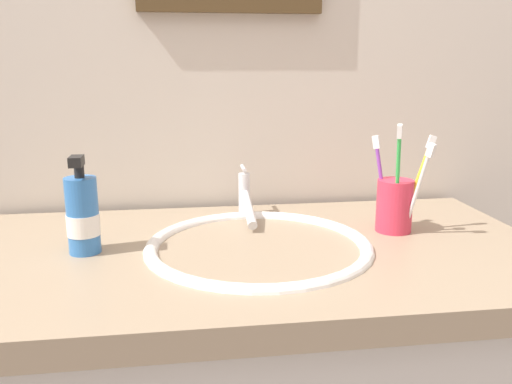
{
  "coord_description": "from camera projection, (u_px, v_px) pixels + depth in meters",
  "views": [
    {
      "loc": [
        -0.11,
        -0.86,
        1.2
      ],
      "look_at": [
        0.02,
        0.03,
        0.98
      ],
      "focal_mm": 37.51,
      "sensor_mm": 36.0,
      "label": 1
    }
  ],
  "objects": [
    {
      "name": "toothbrush_white",
      "position": [
        420.0,
        182.0,
        0.95
      ],
      "size": [
        0.03,
        0.05,
        0.17
      ],
      "color": "white",
      "rests_on": "toothbrush_cup"
    },
    {
      "name": "toothbrush_purple",
      "position": [
        381.0,
        175.0,
        1.0
      ],
      "size": [
        0.04,
        0.03,
        0.17
      ],
      "color": "purple",
      "rests_on": "toothbrush_cup"
    },
    {
      "name": "soap_dispenser",
      "position": [
        83.0,
        216.0,
        0.88
      ],
      "size": [
        0.05,
        0.06,
        0.17
      ],
      "color": "#3372BF",
      "rests_on": "vanity_counter"
    },
    {
      "name": "sink_basin",
      "position": [
        258.0,
        271.0,
        0.94
      ],
      "size": [
        0.39,
        0.39,
        0.13
      ],
      "color": "white",
      "rests_on": "vanity_counter"
    },
    {
      "name": "toothbrush_cup",
      "position": [
        394.0,
        206.0,
        1.0
      ],
      "size": [
        0.07,
        0.07,
        0.1
      ],
      "primitive_type": "cylinder",
      "color": "#D8334C",
      "rests_on": "vanity_counter"
    },
    {
      "name": "toothbrush_yellow",
      "position": [
        419.0,
        177.0,
        0.98
      ],
      "size": [
        0.06,
        0.02,
        0.18
      ],
      "color": "yellow",
      "rests_on": "toothbrush_cup"
    },
    {
      "name": "tiled_wall_back",
      "position": [
        230.0,
        63.0,
        1.15
      ],
      "size": [
        2.24,
        0.04,
        2.4
      ],
      "primitive_type": "cube",
      "color": "beige",
      "rests_on": "ground"
    },
    {
      "name": "faucet",
      "position": [
        246.0,
        199.0,
        1.08
      ],
      "size": [
        0.02,
        0.17,
        0.1
      ],
      "color": "silver",
      "rests_on": "sink_basin"
    },
    {
      "name": "toothbrush_green",
      "position": [
        398.0,
        172.0,
        0.96
      ],
      "size": [
        0.03,
        0.04,
        0.2
      ],
      "color": "green",
      "rests_on": "toothbrush_cup"
    }
  ]
}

